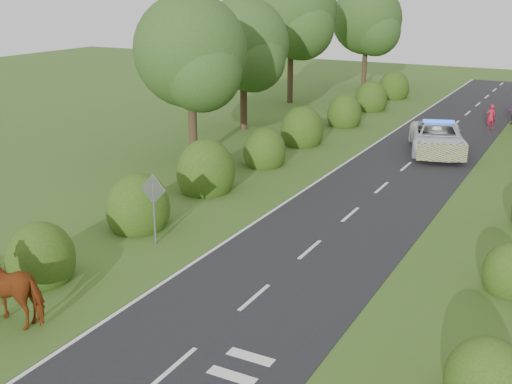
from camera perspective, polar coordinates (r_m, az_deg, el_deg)
The scene contains 12 objects.
ground at distance 18.78m, azimuth -0.14°, elevation -9.40°, with size 120.00×120.00×0.00m, color #3E6320.
road at distance 31.92m, azimuth 12.71°, elevation 1.79°, with size 6.00×70.00×0.02m, color black.
road_markings at distance 30.46m, azimuth 8.75°, elevation 1.28°, with size 4.96×70.00×0.01m.
hedgerow_left at distance 31.09m, azimuth -0.53°, elevation 3.22°, with size 2.75×50.41×3.00m.
tree_left_a at distance 32.06m, azimuth -5.61°, elevation 11.93°, with size 5.74×5.60×8.38m.
tree_left_b at distance 39.68m, azimuth -0.92°, elevation 12.70°, with size 5.74×5.60×8.07m.
tree_left_c at distance 49.11m, azimuth 3.39°, elevation 15.40°, with size 6.97×6.80×10.22m.
tree_left_d at distance 57.57m, azimuth 10.02°, elevation 14.63°, with size 6.15×6.00×8.89m.
road_sign at distance 22.22m, azimuth -9.10°, elevation -0.60°, with size 1.06×0.08×2.53m.
cow at distance 18.48m, azimuth -20.49°, elevation -8.21°, with size 1.24×2.35×1.67m, color maroon.
police_van at distance 35.93m, azimuth 15.81°, elevation 4.66°, with size 4.36×6.44×1.78m.
pedestrian_red at distance 43.09m, azimuth 20.16°, elevation 6.30°, with size 0.57×0.37×1.56m, color red.
Camera 1 is at (7.90, -14.71, 8.60)m, focal length 45.00 mm.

